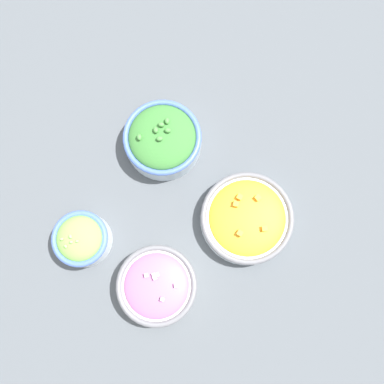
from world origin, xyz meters
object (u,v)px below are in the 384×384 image
at_px(bowl_broccoli, 163,139).
at_px(bowl_red_onion, 157,285).
at_px(bowl_squash, 247,218).
at_px(bowl_lettuce, 81,239).

bearing_deg(bowl_broccoli, bowl_red_onion, 36.80).
bearing_deg(bowl_squash, bowl_red_onion, -15.16).
xyz_separation_m(bowl_squash, bowl_red_onion, (0.22, -0.06, 0.00)).
bearing_deg(bowl_squash, bowl_broccoli, -95.15).
height_order(bowl_squash, bowl_lettuce, bowl_lettuce).
xyz_separation_m(bowl_red_onion, bowl_lettuce, (0.02, -0.18, 0.00)).
distance_m(bowl_lettuce, bowl_broccoli, 0.27).
height_order(bowl_red_onion, bowl_broccoli, bowl_broccoli).
bearing_deg(bowl_broccoli, bowl_lettuce, 0.51).
xyz_separation_m(bowl_lettuce, bowl_broccoli, (-0.27, -0.00, 0.00)).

